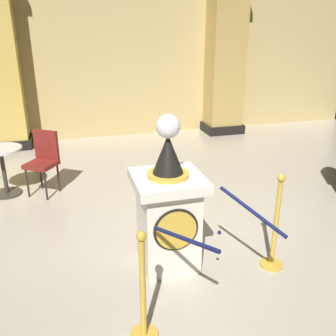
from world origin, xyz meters
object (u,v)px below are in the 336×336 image
Objects in this scene: stanchion_near at (143,303)px; stanchion_far at (275,235)px; pedestal_clock at (168,210)px; cafe_table at (3,165)px; cafe_chair_red at (44,157)px.

stanchion_far is (1.52, 0.59, 0.03)m from stanchion_near.
pedestal_clock is at bearing 161.82° from stanchion_far.
cafe_table is at bearing 128.54° from pedestal_clock.
cafe_table is 0.77× the size of cafe_chair_red.
pedestal_clock is 1.71× the size of cafe_chair_red.
stanchion_far is (1.05, -0.35, -0.27)m from pedestal_clock.
cafe_chair_red is (-0.82, 3.22, 0.23)m from stanchion_near.
cafe_chair_red is (0.59, -0.09, 0.10)m from cafe_table.
stanchion_far reaches higher than cafe_table.
cafe_table is at bearing 171.60° from cafe_chair_red.
cafe_chair_red is (-1.29, 2.28, -0.07)m from pedestal_clock.
pedestal_clock is at bearing -51.46° from cafe_table.
stanchion_near reaches higher than cafe_table.
cafe_chair_red is (-2.35, 2.63, 0.20)m from stanchion_far.
cafe_table is at bearing 113.19° from stanchion_near.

